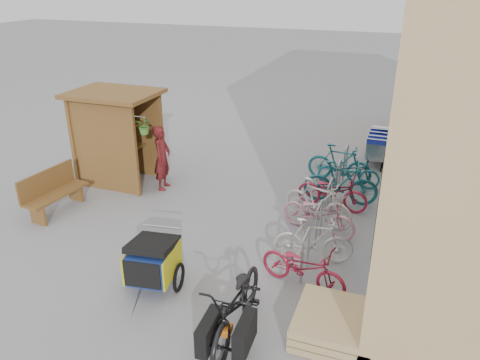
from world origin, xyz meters
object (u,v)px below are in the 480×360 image
(bike_3, at_px, (318,202))
(bike_7, at_px, (339,164))
(bike_2, at_px, (319,214))
(bike_5, at_px, (341,183))
(bike_6, at_px, (349,172))
(pallet_stack, at_px, (329,324))
(bike_0, at_px, (303,267))
(kiosk, at_px, (113,125))
(bike_4, at_px, (332,191))
(cargo_bike, at_px, (237,306))
(bench, at_px, (53,191))
(person_kiosk, at_px, (162,158))
(shopping_carts, at_px, (378,143))
(bike_1, at_px, (313,240))
(child_trailer, at_px, (153,260))

(bike_3, distance_m, bike_7, 2.41)
(bike_2, bearing_deg, bike_5, 8.05)
(bike_6, bearing_deg, bike_5, 174.82)
(bike_5, distance_m, bike_7, 1.26)
(pallet_stack, relative_size, bike_0, 0.74)
(kiosk, relative_size, bike_4, 1.51)
(cargo_bike, bearing_deg, bike_4, 80.58)
(bench, bearing_deg, bike_7, 40.04)
(person_kiosk, bearing_deg, pallet_stack, -135.98)
(person_kiosk, bearing_deg, bike_5, -88.73)
(shopping_carts, bearing_deg, bike_7, -113.06)
(bench, relative_size, bike_1, 1.08)
(cargo_bike, height_order, bike_7, cargo_bike)
(person_kiosk, distance_m, bike_1, 4.73)
(bike_6, bearing_deg, bike_7, 48.59)
(pallet_stack, bearing_deg, bike_2, 104.47)
(kiosk, bearing_deg, bike_3, -4.82)
(pallet_stack, xyz_separation_m, bike_5, (-0.58, 4.58, 0.31))
(shopping_carts, relative_size, person_kiosk, 1.10)
(pallet_stack, distance_m, bike_4, 4.29)
(bike_2, xyz_separation_m, bike_7, (-0.03, 2.80, 0.07))
(pallet_stack, xyz_separation_m, bench, (-6.68, 1.88, 0.30))
(kiosk, distance_m, bike_2, 5.68)
(kiosk, bearing_deg, child_trailer, -49.39)
(bike_3, relative_size, bike_4, 1.02)
(kiosk, relative_size, bench, 1.53)
(bench, distance_m, bike_6, 7.19)
(person_kiosk, distance_m, bike_6, 4.75)
(bench, height_order, person_kiosk, person_kiosk)
(bike_4, bearing_deg, child_trailer, 154.95)
(pallet_stack, bearing_deg, bike_3, 104.49)
(bike_1, bearing_deg, bike_5, -11.56)
(bike_6, bearing_deg, bike_0, 176.36)
(shopping_carts, height_order, bike_5, bike_5)
(pallet_stack, xyz_separation_m, cargo_bike, (-1.30, -0.49, 0.34))
(pallet_stack, bearing_deg, kiosk, 148.34)
(bike_4, bearing_deg, bike_0, -173.44)
(bike_3, relative_size, bike_6, 1.07)
(shopping_carts, height_order, bike_1, shopping_carts)
(pallet_stack, bearing_deg, cargo_bike, -159.11)
(bike_2, relative_size, bike_7, 0.98)
(bike_1, relative_size, bike_3, 0.90)
(cargo_bike, relative_size, bike_4, 1.29)
(pallet_stack, xyz_separation_m, shopping_carts, (-0.00, 7.71, 0.36))
(bike_1, xyz_separation_m, bike_6, (0.14, 3.70, -0.04))
(pallet_stack, distance_m, bike_6, 5.62)
(bike_1, xyz_separation_m, bike_3, (-0.22, 1.52, 0.05))
(bike_1, distance_m, bike_3, 1.54)
(shopping_carts, distance_m, cargo_bike, 8.30)
(cargo_bike, xyz_separation_m, bike_0, (0.65, 1.51, -0.12))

